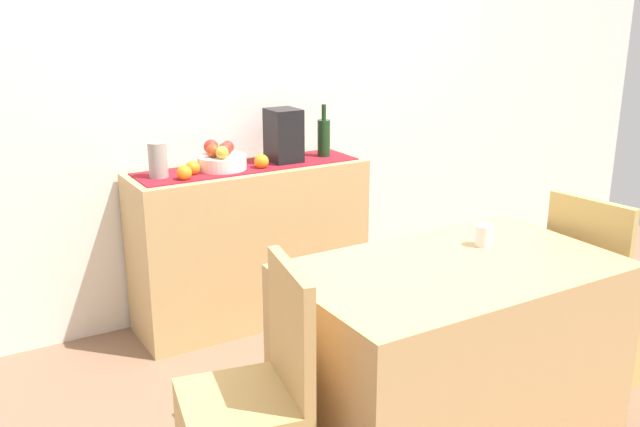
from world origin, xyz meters
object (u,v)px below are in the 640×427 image
(coffee_maker, at_px, (284,136))
(dining_table, at_px, (450,350))
(sideboard_console, at_px, (251,244))
(wine_bottle, at_px, (324,137))
(coffee_cup, at_px, (484,235))
(ceramic_vase, at_px, (158,161))
(chair_by_corner, at_px, (597,323))
(fruit_bowl, at_px, (222,162))

(coffee_maker, relative_size, dining_table, 0.23)
(sideboard_console, relative_size, coffee_maker, 4.39)
(wine_bottle, distance_m, coffee_cup, 1.31)
(ceramic_vase, bearing_deg, wine_bottle, 0.00)
(coffee_cup, bearing_deg, dining_table, -156.17)
(wine_bottle, bearing_deg, chair_by_corner, -64.90)
(dining_table, bearing_deg, wine_bottle, 79.83)
(sideboard_console, relative_size, ceramic_vase, 7.05)
(wine_bottle, height_order, dining_table, wine_bottle)
(wine_bottle, bearing_deg, coffee_cup, -90.24)
(dining_table, xyz_separation_m, coffee_cup, (0.25, 0.11, 0.42))
(coffee_maker, bearing_deg, sideboard_console, 180.00)
(sideboard_console, bearing_deg, coffee_cup, -70.32)
(coffee_cup, bearing_deg, fruit_bowl, 115.38)
(dining_table, relative_size, coffee_cup, 14.28)
(ceramic_vase, distance_m, chair_by_corner, 2.25)
(fruit_bowl, distance_m, coffee_maker, 0.38)
(ceramic_vase, height_order, dining_table, ceramic_vase)
(fruit_bowl, relative_size, dining_table, 0.20)
(ceramic_vase, bearing_deg, dining_table, -63.26)
(wine_bottle, height_order, coffee_cup, wine_bottle)
(wine_bottle, bearing_deg, sideboard_console, 180.00)
(chair_by_corner, bearing_deg, sideboard_console, 128.72)
(coffee_cup, height_order, chair_by_corner, chair_by_corner)
(sideboard_console, height_order, wine_bottle, wine_bottle)
(chair_by_corner, bearing_deg, dining_table, 179.86)
(fruit_bowl, relative_size, coffee_cup, 2.81)
(fruit_bowl, xyz_separation_m, wine_bottle, (0.62, 0.00, 0.07))
(sideboard_console, xyz_separation_m, coffee_maker, (0.21, 0.00, 0.58))
(wine_bottle, xyz_separation_m, ceramic_vase, (-0.96, 0.00, -0.02))
(wine_bottle, distance_m, ceramic_vase, 0.96)
(coffee_cup, distance_m, chair_by_corner, 0.85)
(sideboard_console, bearing_deg, ceramic_vase, 180.00)
(sideboard_console, xyz_separation_m, fruit_bowl, (-0.15, 0.00, 0.48))
(coffee_maker, bearing_deg, wine_bottle, 0.00)
(coffee_maker, relative_size, ceramic_vase, 1.61)
(dining_table, bearing_deg, chair_by_corner, -0.14)
(fruit_bowl, height_order, wine_bottle, wine_bottle)
(fruit_bowl, xyz_separation_m, coffee_maker, (0.36, 0.00, 0.10))
(wine_bottle, xyz_separation_m, coffee_maker, (-0.25, 0.00, 0.03))
(coffee_cup, bearing_deg, coffee_maker, 100.91)
(sideboard_console, bearing_deg, coffee_maker, 0.00)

